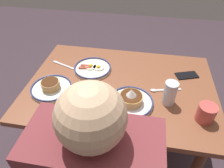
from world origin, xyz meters
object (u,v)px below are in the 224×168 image
(plate_far_companion, at_px, (51,87))
(tea_spoon, at_px, (161,90))
(coffee_mug, at_px, (206,112))
(fork_near, at_px, (64,65))
(plate_center_pancakes, at_px, (131,100))
(plate_near_main, at_px, (93,68))
(drinking_glass, at_px, (170,94))
(cell_phone, at_px, (187,75))

(plate_far_companion, relative_size, tea_spoon, 1.33)
(coffee_mug, distance_m, tea_spoon, 0.29)
(plate_far_companion, bearing_deg, fork_near, -86.14)
(tea_spoon, bearing_deg, plate_center_pancakes, 39.42)
(plate_near_main, bearing_deg, coffee_mug, 154.50)
(drinking_glass, distance_m, fork_near, 0.77)
(coffee_mug, distance_m, cell_phone, 0.38)
(plate_center_pancakes, bearing_deg, plate_near_main, -43.76)
(plate_far_companion, height_order, drinking_glass, drinking_glass)
(coffee_mug, xyz_separation_m, fork_near, (0.91, -0.34, -0.05))
(coffee_mug, distance_m, fork_near, 0.97)
(cell_phone, bearing_deg, plate_near_main, -15.68)
(cell_phone, bearing_deg, plate_center_pancakes, 23.92)
(plate_near_main, xyz_separation_m, fork_near, (0.22, -0.01, -0.01))
(drinking_glass, relative_size, fork_near, 0.76)
(plate_far_companion, relative_size, fork_near, 1.32)
(plate_far_companion, height_order, fork_near, plate_far_companion)
(fork_near, xyz_separation_m, tea_spoon, (-0.69, 0.15, 0.00))
(tea_spoon, bearing_deg, plate_far_companion, 9.18)
(plate_near_main, relative_size, plate_far_companion, 1.02)
(plate_near_main, height_order, coffee_mug, coffee_mug)
(plate_far_companion, height_order, tea_spoon, plate_far_companion)
(plate_near_main, height_order, drinking_glass, drinking_glass)
(plate_center_pancakes, xyz_separation_m, fork_near, (0.51, -0.30, -0.02))
(cell_phone, relative_size, fork_near, 0.75)
(fork_near, bearing_deg, tea_spoon, 167.53)
(coffee_mug, bearing_deg, plate_near_main, -25.50)
(plate_near_main, bearing_deg, plate_far_companion, 50.94)
(drinking_glass, bearing_deg, cell_phone, -115.59)
(plate_center_pancakes, height_order, plate_far_companion, plate_center_pancakes)
(plate_center_pancakes, xyz_separation_m, drinking_glass, (-0.21, -0.05, 0.04))
(plate_far_companion, distance_m, cell_phone, 0.89)
(plate_center_pancakes, xyz_separation_m, tea_spoon, (-0.17, -0.14, -0.02))
(cell_phone, distance_m, fork_near, 0.86)
(plate_far_companion, relative_size, coffee_mug, 1.96)
(coffee_mug, xyz_separation_m, tea_spoon, (0.22, -0.19, -0.05))
(plate_near_main, distance_m, coffee_mug, 0.76)
(plate_near_main, bearing_deg, cell_phone, -176.31)
(coffee_mug, bearing_deg, fork_near, -20.67)
(drinking_glass, xyz_separation_m, tea_spoon, (0.04, -0.10, -0.06))
(coffee_mug, height_order, fork_near, coffee_mug)
(drinking_glass, bearing_deg, tea_spoon, -69.89)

